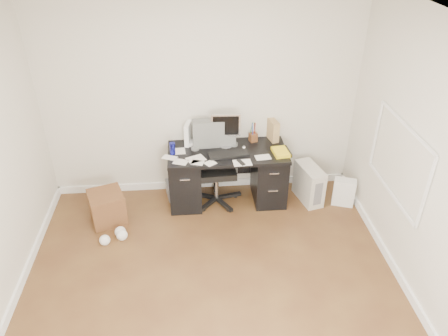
{
  "coord_description": "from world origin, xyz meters",
  "views": [
    {
      "loc": [
        -0.15,
        -3.11,
        3.47
      ],
      "look_at": [
        0.22,
        1.2,
        0.78
      ],
      "focal_mm": 35.0,
      "sensor_mm": 36.0,
      "label": 1
    }
  ],
  "objects_px": {
    "lcd_monitor": "(226,130)",
    "wicker_basket": "(107,207)",
    "office_chair": "(216,165)",
    "desk": "(227,174)",
    "pc_tower": "(309,183)",
    "keyboard": "(229,154)"
  },
  "relations": [
    {
      "from": "pc_tower",
      "to": "wicker_basket",
      "type": "relative_size",
      "value": 1.24
    },
    {
      "from": "keyboard",
      "to": "office_chair",
      "type": "relative_size",
      "value": 0.44
    },
    {
      "from": "desk",
      "to": "lcd_monitor",
      "type": "distance_m",
      "value": 0.59
    },
    {
      "from": "desk",
      "to": "pc_tower",
      "type": "bearing_deg",
      "value": -4.38
    },
    {
      "from": "desk",
      "to": "keyboard",
      "type": "relative_size",
      "value": 3.07
    },
    {
      "from": "lcd_monitor",
      "to": "keyboard",
      "type": "distance_m",
      "value": 0.31
    },
    {
      "from": "lcd_monitor",
      "to": "office_chair",
      "type": "relative_size",
      "value": 0.42
    },
    {
      "from": "keyboard",
      "to": "pc_tower",
      "type": "height_order",
      "value": "keyboard"
    },
    {
      "from": "wicker_basket",
      "to": "office_chair",
      "type": "bearing_deg",
      "value": 12.16
    },
    {
      "from": "keyboard",
      "to": "wicker_basket",
      "type": "height_order",
      "value": "keyboard"
    },
    {
      "from": "pc_tower",
      "to": "keyboard",
      "type": "bearing_deg",
      "value": 167.77
    },
    {
      "from": "desk",
      "to": "pc_tower",
      "type": "relative_size",
      "value": 3.01
    },
    {
      "from": "lcd_monitor",
      "to": "pc_tower",
      "type": "height_order",
      "value": "lcd_monitor"
    },
    {
      "from": "office_chair",
      "to": "pc_tower",
      "type": "distance_m",
      "value": 1.27
    },
    {
      "from": "office_chair",
      "to": "desk",
      "type": "bearing_deg",
      "value": 3.28
    },
    {
      "from": "desk",
      "to": "wicker_basket",
      "type": "distance_m",
      "value": 1.57
    },
    {
      "from": "pc_tower",
      "to": "office_chair",
      "type": "bearing_deg",
      "value": 163.28
    },
    {
      "from": "keyboard",
      "to": "wicker_basket",
      "type": "bearing_deg",
      "value": 179.41
    },
    {
      "from": "desk",
      "to": "office_chair",
      "type": "xyz_separation_m",
      "value": [
        -0.15,
        -0.02,
        0.16
      ]
    },
    {
      "from": "desk",
      "to": "lcd_monitor",
      "type": "bearing_deg",
      "value": 95.87
    },
    {
      "from": "lcd_monitor",
      "to": "desk",
      "type": "bearing_deg",
      "value": -81.16
    },
    {
      "from": "lcd_monitor",
      "to": "wicker_basket",
      "type": "distance_m",
      "value": 1.76
    }
  ]
}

